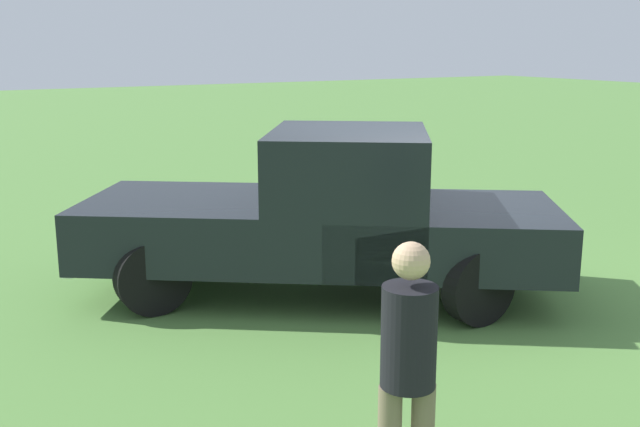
{
  "coord_description": "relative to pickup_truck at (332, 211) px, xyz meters",
  "views": [
    {
      "loc": [
        4.89,
        6.47,
        2.72
      ],
      "look_at": [
        0.92,
        -0.35,
        0.9
      ],
      "focal_mm": 41.96,
      "sensor_mm": 36.0,
      "label": 1
    }
  ],
  "objects": [
    {
      "name": "ground_plane",
      "position": [
        -0.81,
        0.28,
        -0.94
      ],
      "size": [
        80.0,
        80.0,
        0.0
      ],
      "primitive_type": "plane",
      "color": "#54843D"
    },
    {
      "name": "pickup_truck",
      "position": [
        0.0,
        0.0,
        0.0
      ],
      "size": [
        5.26,
        4.49,
        1.81
      ],
      "rotation": [
        0.0,
        0.0,
        5.67
      ],
      "color": "black",
      "rests_on": "ground_plane"
    },
    {
      "name": "person_bystander",
      "position": [
        1.66,
        3.58,
        -0.01
      ],
      "size": [
        0.41,
        0.41,
        1.65
      ],
      "rotation": [
        0.0,
        0.0,
        1.22
      ],
      "color": "#7A6B51",
      "rests_on": "ground_plane"
    }
  ]
}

